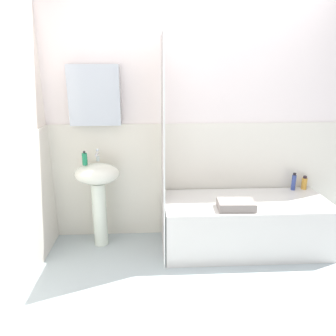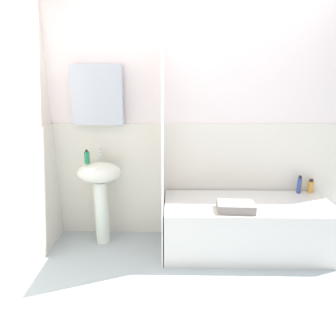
{
  "view_description": "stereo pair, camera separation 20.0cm",
  "coord_description": "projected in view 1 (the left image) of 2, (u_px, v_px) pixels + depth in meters",
  "views": [
    {
      "loc": [
        -0.52,
        -1.97,
        1.71
      ],
      "look_at": [
        -0.37,
        0.87,
        0.85
      ],
      "focal_mm": 34.61,
      "sensor_mm": 36.0,
      "label": 1
    },
    {
      "loc": [
        -0.32,
        -1.97,
        1.71
      ],
      "look_at": [
        -0.37,
        0.87,
        0.85
      ],
      "focal_mm": 34.61,
      "sensor_mm": 36.0,
      "label": 2
    }
  ],
  "objects": [
    {
      "name": "bathtub",
      "position": [
        245.0,
        224.0,
        3.2
      ],
      "size": [
        1.59,
        0.66,
        0.5
      ],
      "primitive_type": "cube",
      "color": "silver",
      "rests_on": "ground_plane"
    },
    {
      "name": "sink",
      "position": [
        98.0,
        186.0,
        3.15
      ],
      "size": [
        0.44,
        0.34,
        0.85
      ],
      "color": "silver",
      "rests_on": "ground_plane"
    },
    {
      "name": "lotion_bottle",
      "position": [
        304.0,
        183.0,
        3.41
      ],
      "size": [
        0.06,
        0.06,
        0.15
      ],
      "color": "gold",
      "rests_on": "bathtub"
    },
    {
      "name": "body_wash_bottle",
      "position": [
        294.0,
        182.0,
        3.38
      ],
      "size": [
        0.04,
        0.04,
        0.19
      ],
      "color": "#364995",
      "rests_on": "bathtub"
    },
    {
      "name": "faucet",
      "position": [
        97.0,
        156.0,
        3.15
      ],
      "size": [
        0.03,
        0.12,
        0.12
      ],
      "color": "silver",
      "rests_on": "sink"
    },
    {
      "name": "shower_curtain",
      "position": [
        163.0,
        152.0,
        2.94
      ],
      "size": [
        0.01,
        0.66,
        2.0
      ],
      "color": "white",
      "rests_on": "ground_plane"
    },
    {
      "name": "towel_folded",
      "position": [
        236.0,
        205.0,
        2.93
      ],
      "size": [
        0.34,
        0.22,
        0.08
      ],
      "primitive_type": "cube",
      "rotation": [
        0.0,
        0.0,
        -0.05
      ],
      "color": "gray",
      "rests_on": "bathtub"
    },
    {
      "name": "wall_back_tiled",
      "position": [
        196.0,
        129.0,
        3.28
      ],
      "size": [
        3.6,
        0.18,
        2.4
      ],
      "color": "white",
      "rests_on": "ground_plane"
    },
    {
      "name": "ground_plane",
      "position": [
        224.0,
        313.0,
        2.41
      ],
      "size": [
        4.8,
        5.6,
        0.04
      ],
      "primitive_type": "cube",
      "color": "#ACBBBE"
    },
    {
      "name": "soap_dispenser",
      "position": [
        85.0,
        159.0,
        3.03
      ],
      "size": [
        0.05,
        0.05,
        0.14
      ],
      "color": "#1B7C4E",
      "rests_on": "sink"
    },
    {
      "name": "wall_left_tiled",
      "position": [
        5.0,
        156.0,
        2.33
      ],
      "size": [
        0.07,
        1.81,
        2.4
      ],
      "color": "white",
      "rests_on": "ground_plane"
    }
  ]
}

